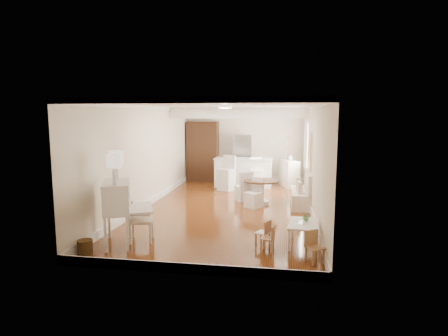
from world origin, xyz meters
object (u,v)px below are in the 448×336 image
(sideboard, at_px, (289,174))
(fridge, at_px, (251,159))
(breakfast_counter, at_px, (243,173))
(bar_stool_right, at_px, (256,173))
(kids_chair_a, at_px, (268,238))
(dining_table, at_px, (261,192))
(kids_table, at_px, (303,234))
(wicker_basket, at_px, (85,247))
(slip_chair_near, at_px, (254,193))
(pantry_cabinet, at_px, (203,151))
(bar_stool_left, at_px, (226,173))
(kids_chair_c, at_px, (315,247))
(secretary_bureau, at_px, (117,213))
(slip_chair_far, at_px, (244,186))
(gustavian_armchair, at_px, (141,220))
(kids_chair_b, at_px, (263,232))

(sideboard, bearing_deg, fridge, 133.00)
(breakfast_counter, xyz_separation_m, bar_stool_right, (0.49, -0.22, 0.02))
(kids_chair_a, height_order, dining_table, dining_table)
(kids_chair_a, xyz_separation_m, bar_stool_right, (-0.64, 6.14, 0.28))
(kids_table, relative_size, fridge, 0.50)
(wicker_basket, xyz_separation_m, slip_chair_near, (2.76, 4.08, 0.28))
(kids_chair_a, height_order, pantry_cabinet, pantry_cabinet)
(kids_table, bearing_deg, bar_stool_right, 102.96)
(breakfast_counter, bearing_deg, dining_table, -72.62)
(wicker_basket, height_order, bar_stool_left, bar_stool_left)
(kids_chair_c, distance_m, breakfast_counter, 7.08)
(bar_stool_left, distance_m, sideboard, 2.35)
(bar_stool_right, distance_m, pantry_cabinet, 2.62)
(secretary_bureau, height_order, kids_chair_a, secretary_bureau)
(slip_chair_near, xyz_separation_m, bar_stool_right, (-0.12, 2.76, 0.12))
(bar_stool_right, distance_m, sideboard, 1.24)
(dining_table, bearing_deg, bar_stool_right, 97.50)
(kids_chair_c, xyz_separation_m, slip_chair_far, (-1.71, 4.59, 0.17))
(wicker_basket, bearing_deg, fridge, 73.83)
(pantry_cabinet, bearing_deg, kids_table, -63.44)
(fridge, bearing_deg, pantry_cabinet, 179.10)
(gustavian_armchair, distance_m, kids_chair_c, 3.44)
(kids_chair_c, xyz_separation_m, pantry_cabinet, (-3.66, 7.88, 0.87))
(kids_table, bearing_deg, kids_chair_c, -79.71)
(kids_chair_a, bearing_deg, bar_stool_left, -154.80)
(slip_chair_far, bearing_deg, secretary_bureau, 33.40)
(wicker_basket, height_order, fridge, fridge)
(kids_table, bearing_deg, kids_chair_a, -146.89)
(bar_stool_right, bearing_deg, kids_chair_a, -98.21)
(secretary_bureau, xyz_separation_m, kids_table, (3.60, 0.50, -0.40))
(gustavian_armchair, bearing_deg, pantry_cabinet, -10.75)
(kids_chair_b, relative_size, pantry_cabinet, 0.22)
(pantry_cabinet, bearing_deg, breakfast_counter, -32.43)
(fridge, bearing_deg, kids_chair_b, -83.33)
(wicker_basket, bearing_deg, bar_stool_right, 68.89)
(secretary_bureau, xyz_separation_m, kids_chair_a, (2.93, 0.07, -0.37))
(slip_chair_near, bearing_deg, dining_table, 102.45)
(secretary_bureau, relative_size, dining_table, 1.24)
(kids_chair_b, bearing_deg, breakfast_counter, -143.02)
(slip_chair_far, xyz_separation_m, bar_stool_left, (-0.76, 1.51, 0.14))
(wicker_basket, xyz_separation_m, bar_stool_left, (1.65, 6.36, 0.45))
(kids_table, relative_size, slip_chair_near, 1.09)
(bar_stool_right, bearing_deg, kids_table, -91.24)
(kids_table, bearing_deg, sideboard, 91.61)
(breakfast_counter, distance_m, fridge, 1.14)
(slip_chair_near, bearing_deg, fridge, 130.35)
(slip_chair_far, xyz_separation_m, bar_stool_right, (0.24, 1.99, 0.09))
(slip_chair_near, height_order, pantry_cabinet, pantry_cabinet)
(bar_stool_left, distance_m, fridge, 1.91)
(kids_chair_a, xyz_separation_m, bar_stool_left, (-1.64, 5.65, 0.33))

